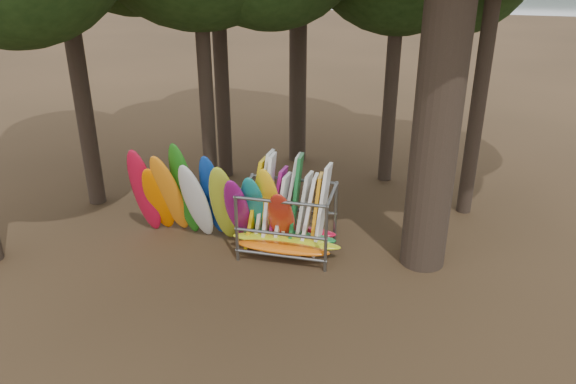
# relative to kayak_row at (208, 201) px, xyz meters

# --- Properties ---
(ground) EXTENTS (120.00, 120.00, 0.00)m
(ground) POSITION_rel_kayak_row_xyz_m (1.26, -0.55, -1.31)
(ground) COLOR #47331E
(ground) RESTS_ON ground
(lake) EXTENTS (160.00, 160.00, 0.00)m
(lake) POSITION_rel_kayak_row_xyz_m (1.26, 59.45, -1.31)
(lake) COLOR gray
(lake) RESTS_ON ground
(kayak_row) EXTENTS (4.94, 2.03, 3.19)m
(kayak_row) POSITION_rel_kayak_row_xyz_m (0.00, 0.00, 0.00)
(kayak_row) COLOR #B20D2A
(kayak_row) RESTS_ON ground
(storage_rack) EXTENTS (3.05, 1.60, 2.81)m
(storage_rack) POSITION_rel_kayak_row_xyz_m (2.24, 0.07, -0.39)
(storage_rack) COLOR slate
(storage_rack) RESTS_ON ground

